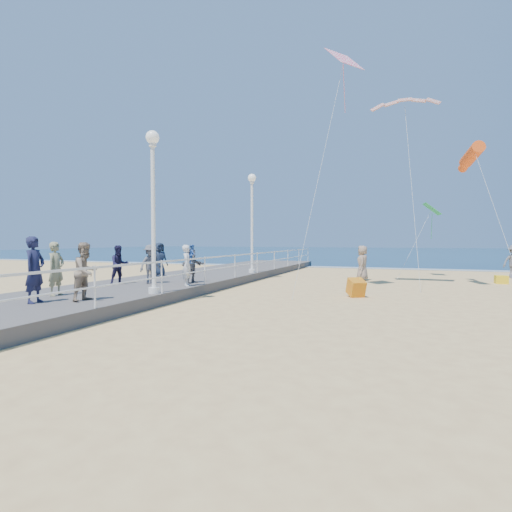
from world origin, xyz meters
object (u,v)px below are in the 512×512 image
(woman_holding_toddler, at_px, (187,265))
(beach_chair_left, at_px, (501,280))
(spectator_6, at_px, (56,269))
(spectator_2, at_px, (151,264))
(spectator_4, at_px, (160,259))
(spectator_7, at_px, (119,265))
(spectator_0, at_px, (35,270))
(spectator_1, at_px, (86,272))
(lamp_post_mid, at_px, (153,194))
(box_kite, at_px, (356,289))
(spectator_5, at_px, (191,266))
(beach_walker_c, at_px, (362,263))
(lamp_post_far, at_px, (252,212))
(toddler_held, at_px, (193,254))

(woman_holding_toddler, xyz_separation_m, beach_chair_left, (12.30, 9.42, -0.99))
(spectator_6, height_order, beach_chair_left, spectator_6)
(spectator_2, xyz_separation_m, spectator_4, (-1.51, 2.85, 0.04))
(spectator_2, bearing_deg, woman_holding_toddler, -79.11)
(spectator_4, distance_m, spectator_7, 3.49)
(spectator_0, xyz_separation_m, spectator_7, (-1.06, 4.79, -0.16))
(spectator_1, xyz_separation_m, beach_chair_left, (13.15, 13.69, -1.05))
(lamp_post_mid, height_order, spectator_1, lamp_post_mid)
(woman_holding_toddler, height_order, box_kite, woman_holding_toddler)
(spectator_5, relative_size, beach_chair_left, 2.58)
(spectator_7, bearing_deg, spectator_4, 37.90)
(spectator_1, distance_m, beach_walker_c, 14.40)
(woman_holding_toddler, bearing_deg, spectator_0, 138.27)
(spectator_6, distance_m, beach_chair_left, 19.87)
(lamp_post_far, relative_size, spectator_4, 3.23)
(beach_chair_left, bearing_deg, spectator_6, -138.37)
(woman_holding_toddler, xyz_separation_m, spectator_7, (-2.92, -0.33, -0.01))
(beach_chair_left, bearing_deg, spectator_0, -134.25)
(spectator_1, distance_m, box_kite, 9.44)
(toddler_held, height_order, spectator_4, spectator_4)
(spectator_6, bearing_deg, lamp_post_far, -20.95)
(lamp_post_far, relative_size, woman_holding_toddler, 3.37)
(spectator_0, bearing_deg, woman_holding_toddler, -32.44)
(spectator_6, xyz_separation_m, spectator_7, (-0.38, 3.44, -0.08))
(woman_holding_toddler, bearing_deg, box_kite, -93.03)
(lamp_post_mid, distance_m, spectator_4, 6.81)
(lamp_post_far, relative_size, spectator_6, 3.12)
(lamp_post_mid, xyz_separation_m, woman_holding_toddler, (-0.05, 2.23, -2.47))
(lamp_post_mid, xyz_separation_m, spectator_4, (-3.41, 5.37, -2.44))
(spectator_1, relative_size, spectator_6, 1.00)
(spectator_0, bearing_deg, spectator_6, 14.02)
(lamp_post_far, distance_m, toddler_held, 6.92)
(woman_holding_toddler, height_order, spectator_1, spectator_1)
(beach_walker_c, xyz_separation_m, box_kite, (0.41, -6.49, -0.64))
(spectator_2, relative_size, beach_walker_c, 0.84)
(woman_holding_toddler, relative_size, spectator_4, 0.96)
(spectator_0, height_order, spectator_7, spectator_0)
(spectator_1, bearing_deg, lamp_post_mid, -23.12)
(spectator_6, distance_m, box_kite, 10.45)
(spectator_4, xyz_separation_m, spectator_7, (0.45, -3.46, -0.05))
(lamp_post_far, bearing_deg, spectator_7, -112.69)
(spectator_4, distance_m, box_kite, 9.55)
(spectator_0, xyz_separation_m, beach_chair_left, (14.16, 14.53, -1.13))
(lamp_post_mid, bearing_deg, spectator_5, 98.28)
(spectator_0, distance_m, spectator_2, 5.39)
(lamp_post_far, relative_size, spectator_0, 2.85)
(woman_holding_toddler, height_order, spectator_0, spectator_0)
(toddler_held, xyz_separation_m, spectator_5, (-0.58, 0.92, -0.51))
(spectator_4, height_order, spectator_7, spectator_4)
(spectator_6, bearing_deg, beach_chair_left, -55.55)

